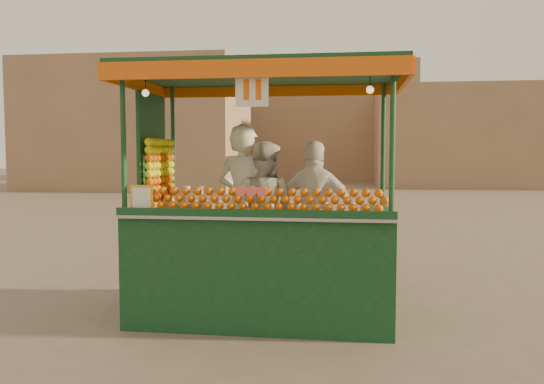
# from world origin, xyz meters

# --- Properties ---
(ground) EXTENTS (90.00, 90.00, 0.00)m
(ground) POSITION_xyz_m (0.00, 0.00, 0.00)
(ground) COLOR brown
(ground) RESTS_ON ground
(building_left) EXTENTS (10.00, 6.00, 6.00)m
(building_left) POSITION_xyz_m (-9.00, 20.00, 3.00)
(building_left) COLOR #A0755B
(building_left) RESTS_ON ground
(building_right) EXTENTS (9.00, 6.00, 5.00)m
(building_right) POSITION_xyz_m (7.00, 24.00, 2.50)
(building_right) COLOR #A0755B
(building_right) RESTS_ON ground
(building_center) EXTENTS (14.00, 7.00, 7.00)m
(building_center) POSITION_xyz_m (-2.00, 30.00, 3.50)
(building_center) COLOR #A0755B
(building_center) RESTS_ON ground
(juice_cart) EXTENTS (3.01, 1.95, 2.73)m
(juice_cart) POSITION_xyz_m (0.22, -0.22, 0.89)
(juice_cart) COLOR #0E3515
(juice_cart) RESTS_ON ground
(vendor_left) EXTENTS (0.76, 0.60, 1.83)m
(vendor_left) POSITION_xyz_m (-0.01, 0.22, 1.23)
(vendor_left) COLOR silver
(vendor_left) RESTS_ON ground
(vendor_middle) EXTENTS (0.94, 0.83, 1.62)m
(vendor_middle) POSITION_xyz_m (0.22, 0.22, 1.13)
(vendor_middle) COLOR beige
(vendor_middle) RESTS_ON ground
(vendor_right) EXTENTS (1.02, 0.57, 1.63)m
(vendor_right) POSITION_xyz_m (0.84, 0.21, 1.14)
(vendor_right) COLOR white
(vendor_right) RESTS_ON ground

